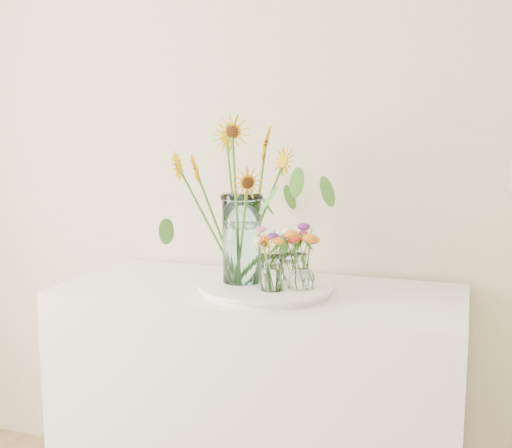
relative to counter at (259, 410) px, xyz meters
The scene contains 10 objects.
counter is the anchor object (origin of this frame).
tray 0.47m from the counter, 48.92° to the right, with size 0.43×0.43×0.03m, color white.
mason_jar 0.63m from the counter, 142.90° to the right, with size 0.13×0.13×0.31m, color #B7EDEE.
sunflower_bouquet 0.77m from the counter, 142.90° to the right, with size 0.67×0.67×0.58m, color #DAA704, non-canonical shape.
small_vase_a 0.56m from the counter, 55.15° to the right, with size 0.07×0.07×0.13m, color white.
wildflower_posy_a 0.60m from the counter, 55.15° to the right, with size 0.20×0.20×0.22m, color orange, non-canonical shape.
small_vase_b 0.57m from the counter, 20.31° to the right, with size 0.09×0.09×0.13m, color white, non-canonical shape.
wildflower_posy_b 0.61m from the counter, 20.31° to the right, with size 0.20×0.20×0.22m, color orange, non-canonical shape.
small_vase_c 0.54m from the counter, 29.38° to the left, with size 0.06×0.06×0.10m, color white.
wildflower_posy_c 0.58m from the counter, 29.38° to the left, with size 0.17×0.17×0.19m, color orange, non-canonical shape.
Camera 1 is at (0.63, -0.14, 1.46)m, focal length 45.00 mm.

